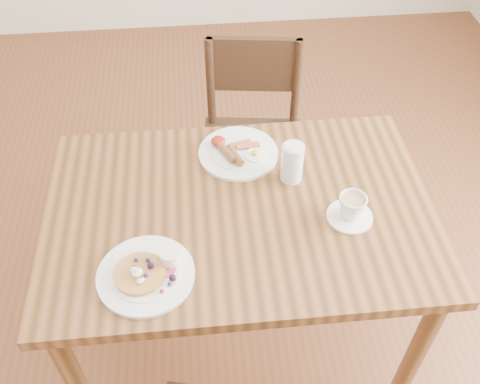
{
  "coord_description": "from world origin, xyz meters",
  "views": [
    {
      "loc": [
        -0.11,
        -1.1,
        1.97
      ],
      "look_at": [
        0.0,
        0.0,
        0.82
      ],
      "focal_mm": 40.0,
      "sensor_mm": 36.0,
      "label": 1
    }
  ],
  "objects": [
    {
      "name": "ground",
      "position": [
        0.0,
        0.0,
        0.0
      ],
      "size": [
        5.0,
        5.0,
        0.0
      ],
      "primitive_type": "plane",
      "color": "brown",
      "rests_on": "ground"
    },
    {
      "name": "teacup_saucer",
      "position": [
        0.33,
        -0.07,
        0.79
      ],
      "size": [
        0.14,
        0.14,
        0.09
      ],
      "color": "white",
      "rests_on": "dining_table"
    },
    {
      "name": "water_glass",
      "position": [
        0.18,
        0.11,
        0.82
      ],
      "size": [
        0.07,
        0.07,
        0.14
      ],
      "primitive_type": "cylinder",
      "color": "silver",
      "rests_on": "dining_table"
    },
    {
      "name": "dining_table",
      "position": [
        0.0,
        0.0,
        0.65
      ],
      "size": [
        1.2,
        0.8,
        0.75
      ],
      "color": "brown",
      "rests_on": "ground"
    },
    {
      "name": "chair_far",
      "position": [
        0.12,
        0.63,
        0.49
      ],
      "size": [
        0.47,
        0.47,
        0.88
      ],
      "rotation": [
        0.0,
        0.0,
        3.01
      ],
      "color": "#372514",
      "rests_on": "ground"
    },
    {
      "name": "pancake_plate",
      "position": [
        -0.28,
        -0.22,
        0.76
      ],
      "size": [
        0.27,
        0.27,
        0.06
      ],
      "color": "white",
      "rests_on": "dining_table"
    },
    {
      "name": "breakfast_plate",
      "position": [
        0.01,
        0.24,
        0.76
      ],
      "size": [
        0.27,
        0.27,
        0.04
      ],
      "color": "white",
      "rests_on": "dining_table"
    }
  ]
}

